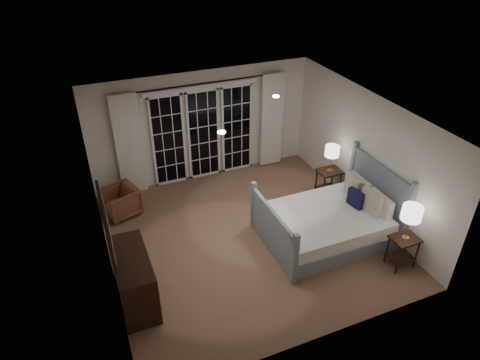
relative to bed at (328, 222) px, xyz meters
name	(u,v)px	position (x,y,z in m)	size (l,w,h in m)	color
floor	(247,237)	(-1.41, 0.57, -0.33)	(5.00, 5.00, 0.00)	#886149
ceiling	(248,115)	(-1.41, 0.57, 2.17)	(5.00, 5.00, 0.00)	silver
wall_left	(101,214)	(-3.91, 0.57, 0.92)	(0.02, 5.00, 2.50)	silver
wall_right	(365,155)	(1.09, 0.57, 0.92)	(0.02, 5.00, 2.50)	silver
wall_back	(203,126)	(-1.41, 3.07, 0.92)	(5.00, 0.02, 2.50)	silver
wall_front	(324,276)	(-1.41, -1.93, 0.92)	(5.00, 0.02, 2.50)	silver
french_doors	(203,133)	(-1.41, 3.03, 0.76)	(2.50, 0.04, 2.20)	black
curtain_rod	(202,84)	(-1.41, 2.97, 1.92)	(0.03, 0.03, 3.50)	black
curtain_left	(129,145)	(-3.06, 2.95, 0.82)	(0.55, 0.10, 2.25)	silver
curtain_right	(272,120)	(0.24, 2.95, 0.82)	(0.55, 0.10, 2.25)	silver
downlight_a	(276,96)	(-0.61, 1.17, 2.16)	(0.12, 0.12, 0.01)	white
downlight_b	(222,132)	(-2.01, 0.17, 2.16)	(0.12, 0.12, 0.01)	white
bed	(328,222)	(0.00, 0.00, 0.00)	(2.27, 1.63, 1.33)	gray
nightstand_left	(403,247)	(0.75, -1.15, 0.06)	(0.46, 0.37, 0.60)	black
nightstand_right	(329,179)	(0.76, 1.20, 0.08)	(0.49, 0.39, 0.63)	black
lamp_left	(412,213)	(0.75, -1.15, 0.78)	(0.33, 0.33, 0.64)	tan
lamp_right	(332,151)	(0.76, 1.20, 0.76)	(0.30, 0.30, 0.58)	tan
armchair	(120,202)	(-3.48, 2.23, -0.03)	(0.65, 0.67, 0.61)	brown
dresser	(134,279)	(-3.64, -0.20, 0.11)	(0.54, 1.26, 0.89)	black
mirror	(106,226)	(-3.88, -0.20, 1.22)	(0.05, 0.85, 1.00)	black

